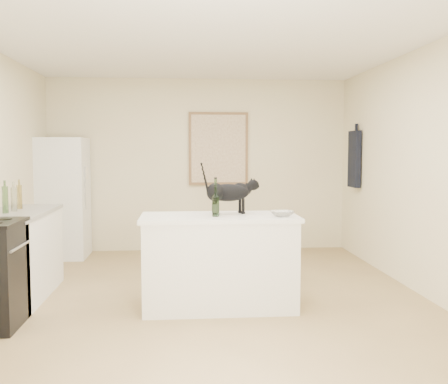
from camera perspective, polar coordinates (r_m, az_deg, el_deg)
floor at (r=5.30m, az=-1.79°, el=-12.04°), size 5.50×5.50×0.00m
ceiling at (r=5.19m, az=-1.86°, el=16.63°), size 5.50×5.50×0.00m
wall_back at (r=7.83m, az=-2.83°, el=3.00°), size 4.50×0.00×4.50m
wall_front at (r=2.35m, az=1.54°, el=-0.69°), size 4.50×0.00×4.50m
wall_right at (r=5.66m, az=21.58°, el=2.08°), size 0.00×5.50×5.50m
island_base at (r=5.00m, az=-0.53°, el=-7.95°), size 1.44×0.67×0.86m
island_top at (r=4.93m, az=-0.53°, el=-2.83°), size 1.50×0.70×0.04m
left_cabinets at (r=5.74m, az=-21.95°, el=-6.66°), size 0.60×1.40×0.86m
left_countertop at (r=5.67m, az=-22.08°, el=-2.20°), size 0.62×1.44×0.04m
fridge at (r=7.64m, az=-17.49°, el=-0.63°), size 0.68×0.68×1.70m
artwork_frame at (r=7.81m, az=-0.62°, el=4.83°), size 0.90×0.03×1.10m
artwork_canvas at (r=7.79m, az=-0.62°, el=4.83°), size 0.82×0.00×1.02m
hanging_garment at (r=7.53m, az=14.28°, el=3.56°), size 0.08×0.34×0.80m
black_cat at (r=5.00m, az=0.46°, el=-0.32°), size 0.56×0.31×0.38m
wine_bottle at (r=4.82m, az=-0.94°, el=-0.83°), size 0.08×0.08×0.32m
glass_bowl at (r=4.85m, az=6.46°, el=-2.42°), size 0.24×0.24×0.05m
fridge_paper at (r=7.53m, az=-15.04°, el=2.04°), size 0.03×0.13×0.17m
counter_bottle_cluster at (r=5.67m, az=-22.43°, el=-0.70°), size 0.09×0.44×0.27m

